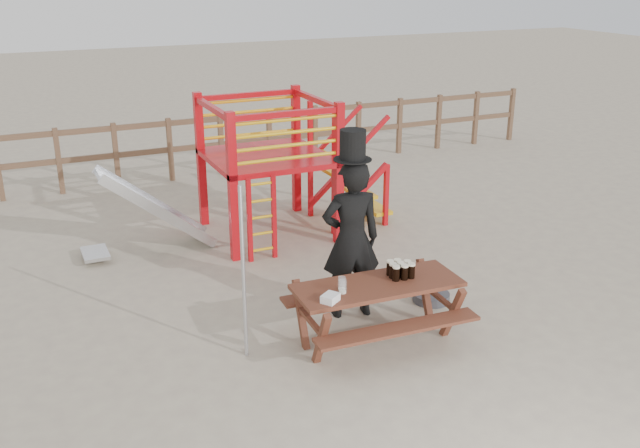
{
  "coord_description": "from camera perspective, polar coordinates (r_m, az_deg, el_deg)",
  "views": [
    {
      "loc": [
        -3.34,
        -6.1,
        3.95
      ],
      "look_at": [
        -0.21,
        0.8,
        1.14
      ],
      "focal_mm": 40.0,
      "sensor_mm": 36.0,
      "label": 1
    }
  ],
  "objects": [
    {
      "name": "metal_pole",
      "position": [
        7.33,
        -6.15,
        -3.99
      ],
      "size": [
        0.04,
        0.04,
        1.89
      ],
      "primitive_type": "cylinder",
      "color": "#B2B2B7",
      "rests_on": "ground"
    },
    {
      "name": "back_fence",
      "position": [
        13.89,
        -9.92,
        6.63
      ],
      "size": [
        15.09,
        0.09,
        1.2
      ],
      "color": "brown",
      "rests_on": "ground"
    },
    {
      "name": "paper_bag",
      "position": [
        7.24,
        0.83,
        -5.95
      ],
      "size": [
        0.23,
        0.22,
        0.08
      ],
      "primitive_type": "cube",
      "rotation": [
        0.0,
        0.0,
        0.61
      ],
      "color": "white",
      "rests_on": "picnic_table"
    },
    {
      "name": "empty_glasses",
      "position": [
        7.45,
        1.79,
        -4.95
      ],
      "size": [
        0.1,
        0.14,
        0.15
      ],
      "color": "silver",
      "rests_on": "picnic_table"
    },
    {
      "name": "parasol_base",
      "position": [
        8.94,
        8.88,
        -5.77
      ],
      "size": [
        0.46,
        0.46,
        0.19
      ],
      "color": "#39383E",
      "rests_on": "ground"
    },
    {
      "name": "stout_pints",
      "position": [
        7.82,
        6.41,
        -3.65
      ],
      "size": [
        0.27,
        0.25,
        0.17
      ],
      "color": "black",
      "rests_on": "picnic_table"
    },
    {
      "name": "ground",
      "position": [
        8.0,
        3.78,
        -9.33
      ],
      "size": [
        60.0,
        60.0,
        0.0
      ],
      "primitive_type": "plane",
      "color": "tan",
      "rests_on": "ground"
    },
    {
      "name": "picnic_table",
      "position": [
        7.79,
        4.59,
        -6.49
      ],
      "size": [
        1.87,
        1.34,
        0.7
      ],
      "rotation": [
        0.0,
        0.0,
        -0.05
      ],
      "color": "maroon",
      "rests_on": "ground"
    },
    {
      "name": "playground_fort",
      "position": [
        10.68,
        -4.58,
        4.61
      ],
      "size": [
        4.71,
        1.84,
        2.1
      ],
      "color": "red",
      "rests_on": "ground"
    },
    {
      "name": "man_with_hat",
      "position": [
        8.15,
        2.51,
        -0.92
      ],
      "size": [
        0.76,
        0.57,
        2.23
      ],
      "rotation": [
        0.0,
        0.0,
        2.97
      ],
      "color": "black",
      "rests_on": "ground"
    }
  ]
}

